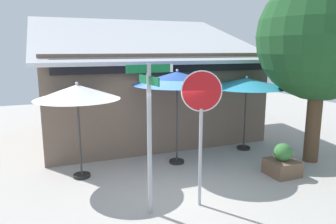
# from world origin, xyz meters

# --- Properties ---
(ground_plane) EXTENTS (28.00, 28.00, 0.10)m
(ground_plane) POSITION_xyz_m (0.00, 0.00, -0.05)
(ground_plane) COLOR #ADA8A0
(cafe_building) EXTENTS (8.07, 5.92, 4.64)m
(cafe_building) POSITION_xyz_m (0.68, 5.05, 1.69)
(cafe_building) COLOR #705B4C
(cafe_building) RESTS_ON ground
(street_sign_post) EXTENTS (0.97, 0.91, 3.06)m
(street_sign_post) POSITION_xyz_m (-1.10, -1.13, 1.88)
(street_sign_post) COLOR #A8AAB2
(street_sign_post) RESTS_ON ground
(stop_sign) EXTENTS (0.80, 0.30, 2.91)m
(stop_sign) POSITION_xyz_m (-0.01, -1.20, 2.06)
(stop_sign) COLOR #A8AAB2
(stop_sign) RESTS_ON ground
(patio_umbrella_ivory_left) EXTENTS (2.15, 2.15, 2.52)m
(patio_umbrella_ivory_left) POSITION_xyz_m (-2.20, 1.31, 2.25)
(patio_umbrella_ivory_left) COLOR black
(patio_umbrella_ivory_left) RESTS_ON ground
(patio_umbrella_royal_blue_center) EXTENTS (2.54, 2.54, 2.77)m
(patio_umbrella_royal_blue_center) POSITION_xyz_m (0.55, 1.38, 2.50)
(patio_umbrella_royal_blue_center) COLOR black
(patio_umbrella_royal_blue_center) RESTS_ON ground
(patio_umbrella_teal_right) EXTENTS (2.67, 2.67, 2.47)m
(patio_umbrella_teal_right) POSITION_xyz_m (3.18, 1.78, 2.23)
(patio_umbrella_teal_right) COLOR black
(patio_umbrella_teal_right) RESTS_ON ground
(shade_tree) EXTENTS (3.79, 3.59, 5.45)m
(shade_tree) POSITION_xyz_m (4.53, -0.00, 3.58)
(shade_tree) COLOR brown
(shade_tree) RESTS_ON ground
(sidewalk_planter) EXTENTS (0.76, 0.76, 0.88)m
(sidewalk_planter) POSITION_xyz_m (2.81, -0.51, 0.34)
(sidewalk_planter) COLOR brown
(sidewalk_planter) RESTS_ON ground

